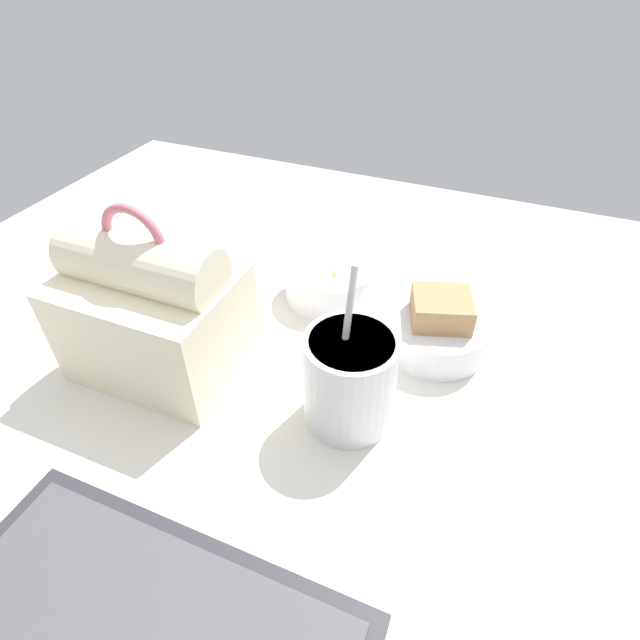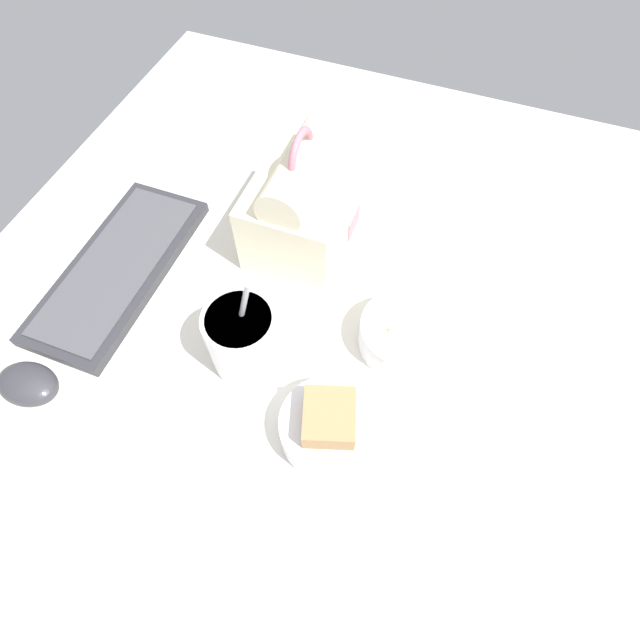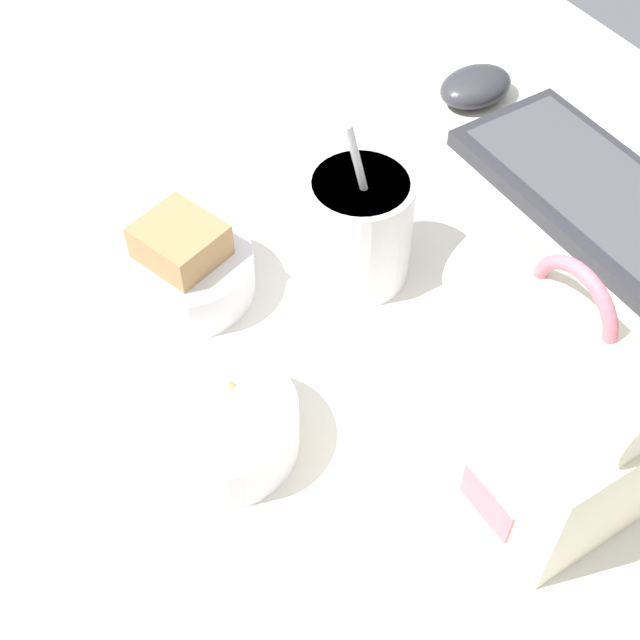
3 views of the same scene
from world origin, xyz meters
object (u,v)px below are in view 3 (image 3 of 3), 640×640
soup_cup (359,227)px  computer_mouse (476,86)px  lunch_bag (544,392)px  keyboard (608,204)px  bento_bowl_sandwich (184,267)px  bento_bowl_snacks (222,425)px

soup_cup → computer_mouse: (-14.87, 25.87, -3.97)cm
lunch_bag → keyboard: bearing=123.9°
keyboard → lunch_bag: lunch_bag is taller
keyboard → computer_mouse: size_ratio=3.84×
lunch_bag → computer_mouse: bearing=146.7°
keyboard → soup_cup: soup_cup is taller
bento_bowl_sandwich → computer_mouse: bento_bowl_sandwich is taller
bento_bowl_snacks → bento_bowl_sandwich: bearing=163.1°
keyboard → bento_bowl_snacks: 45.37cm
keyboard → bento_bowl_snacks: size_ratio=2.75×
bento_bowl_sandwich → bento_bowl_snacks: 17.28cm
keyboard → lunch_bag: size_ratio=1.59×
bento_bowl_sandwich → bento_bowl_snacks: bearing=-16.9°
keyboard → bento_bowl_sandwich: bento_bowl_sandwich is taller
keyboard → soup_cup: 26.89cm
soup_cup → bento_bowl_sandwich: soup_cup is taller
bento_bowl_sandwich → bento_bowl_snacks: (16.53, -5.03, -0.35)cm
lunch_bag → computer_mouse: size_ratio=2.42×
bento_bowl_snacks → lunch_bag: bearing=56.5°
soup_cup → bento_bowl_snacks: 22.28cm
bento_bowl_sandwich → soup_cup: bearing=66.2°
lunch_bag → computer_mouse: lunch_bag is taller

